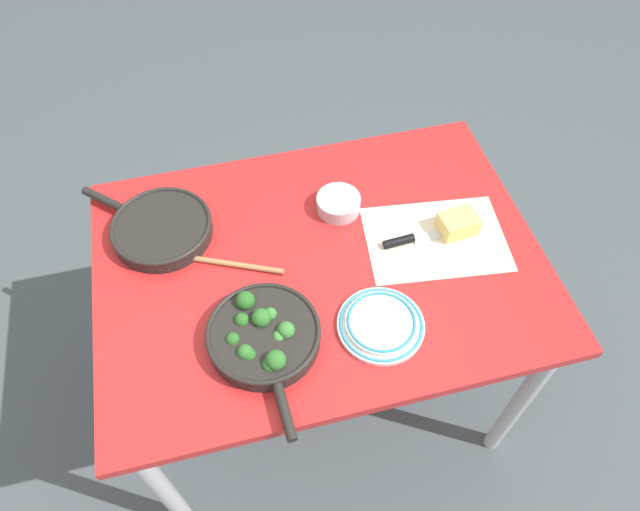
{
  "coord_description": "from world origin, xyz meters",
  "views": [
    {
      "loc": [
        0.21,
        0.86,
        2.0
      ],
      "look_at": [
        0.0,
        0.0,
        0.8
      ],
      "focal_mm": 32.0,
      "sensor_mm": 36.0,
      "label": 1
    }
  ],
  "objects_px": {
    "dinner_plate_stack": "(381,324)",
    "prep_bowl_steel": "(338,204)",
    "skillet_broccoli": "(263,336)",
    "wooden_spoon": "(201,259)",
    "grater_knife": "(421,238)",
    "cheese_block": "(458,224)",
    "skillet_eggs": "(161,228)"
  },
  "relations": [
    {
      "from": "dinner_plate_stack",
      "to": "prep_bowl_steel",
      "type": "xyz_separation_m",
      "value": [
        0.0,
        -0.39,
        0.01
      ]
    },
    {
      "from": "skillet_broccoli",
      "to": "dinner_plate_stack",
      "type": "xyz_separation_m",
      "value": [
        -0.28,
        0.03,
        -0.02
      ]
    },
    {
      "from": "prep_bowl_steel",
      "to": "skillet_broccoli",
      "type": "bearing_deg",
      "value": 52.09
    },
    {
      "from": "skillet_broccoli",
      "to": "wooden_spoon",
      "type": "xyz_separation_m",
      "value": [
        0.12,
        -0.27,
        -0.02
      ]
    },
    {
      "from": "skillet_broccoli",
      "to": "wooden_spoon",
      "type": "bearing_deg",
      "value": -159.57
    },
    {
      "from": "wooden_spoon",
      "to": "prep_bowl_steel",
      "type": "bearing_deg",
      "value": -143.13
    },
    {
      "from": "grater_knife",
      "to": "wooden_spoon",
      "type": "bearing_deg",
      "value": 169.21
    },
    {
      "from": "cheese_block",
      "to": "prep_bowl_steel",
      "type": "distance_m",
      "value": 0.33
    },
    {
      "from": "skillet_eggs",
      "to": "cheese_block",
      "type": "xyz_separation_m",
      "value": [
        -0.78,
        0.18,
        0.0
      ]
    },
    {
      "from": "grater_knife",
      "to": "prep_bowl_steel",
      "type": "distance_m",
      "value": 0.25
    },
    {
      "from": "wooden_spoon",
      "to": "dinner_plate_stack",
      "type": "relative_size",
      "value": 1.58
    },
    {
      "from": "prep_bowl_steel",
      "to": "dinner_plate_stack",
      "type": "bearing_deg",
      "value": 90.12
    },
    {
      "from": "skillet_eggs",
      "to": "cheese_block",
      "type": "bearing_deg",
      "value": -149.6
    },
    {
      "from": "cheese_block",
      "to": "dinner_plate_stack",
      "type": "xyz_separation_m",
      "value": [
        0.29,
        0.24,
        -0.01
      ]
    },
    {
      "from": "skillet_broccoli",
      "to": "cheese_block",
      "type": "distance_m",
      "value": 0.61
    },
    {
      "from": "wooden_spoon",
      "to": "skillet_eggs",
      "type": "bearing_deg",
      "value": -28.11
    },
    {
      "from": "cheese_block",
      "to": "prep_bowl_steel",
      "type": "height_order",
      "value": "cheese_block"
    },
    {
      "from": "grater_knife",
      "to": "dinner_plate_stack",
      "type": "height_order",
      "value": "dinner_plate_stack"
    },
    {
      "from": "cheese_block",
      "to": "dinner_plate_stack",
      "type": "relative_size",
      "value": 0.5
    },
    {
      "from": "cheese_block",
      "to": "grater_knife",
      "type": "bearing_deg",
      "value": 3.62
    },
    {
      "from": "skillet_broccoli",
      "to": "skillet_eggs",
      "type": "relative_size",
      "value": 1.16
    },
    {
      "from": "dinner_plate_stack",
      "to": "prep_bowl_steel",
      "type": "distance_m",
      "value": 0.39
    },
    {
      "from": "grater_knife",
      "to": "cheese_block",
      "type": "xyz_separation_m",
      "value": [
        -0.11,
        -0.01,
        0.02
      ]
    },
    {
      "from": "skillet_eggs",
      "to": "wooden_spoon",
      "type": "xyz_separation_m",
      "value": [
        -0.09,
        0.12,
        -0.02
      ]
    },
    {
      "from": "grater_knife",
      "to": "cheese_block",
      "type": "relative_size",
      "value": 2.82
    },
    {
      "from": "skillet_eggs",
      "to": "prep_bowl_steel",
      "type": "distance_m",
      "value": 0.49
    },
    {
      "from": "skillet_broccoli",
      "to": "prep_bowl_steel",
      "type": "xyz_separation_m",
      "value": [
        -0.28,
        -0.36,
        -0.01
      ]
    },
    {
      "from": "prep_bowl_steel",
      "to": "grater_knife",
      "type": "bearing_deg",
      "value": 139.45
    },
    {
      "from": "cheese_block",
      "to": "dinner_plate_stack",
      "type": "bearing_deg",
      "value": 39.0
    },
    {
      "from": "dinner_plate_stack",
      "to": "wooden_spoon",
      "type": "bearing_deg",
      "value": -37.17
    },
    {
      "from": "grater_knife",
      "to": "dinner_plate_stack",
      "type": "relative_size",
      "value": 1.4
    },
    {
      "from": "cheese_block",
      "to": "prep_bowl_steel",
      "type": "xyz_separation_m",
      "value": [
        0.29,
        -0.15,
        -0.01
      ]
    }
  ]
}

